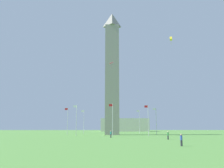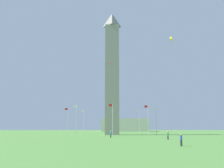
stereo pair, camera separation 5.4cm
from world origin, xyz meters
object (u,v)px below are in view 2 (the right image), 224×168
object	(u,v)px
kite_pink_diamond	(111,63)
person_blue_shirt	(181,140)
flagpole_ne	(76,119)
flagpole_e	(112,118)
person_teal_shirt	(111,134)
flagpole_s	(156,120)
flagpole_sw	(139,121)
flagpole_w	(111,121)
flagpole_se	(148,119)
kite_yellow_box	(171,39)
person_green_shirt	(168,135)
flagpole_nw	(84,121)
distant_building	(124,125)
obelisk_monument	(112,72)
flagpole_n	(67,120)

from	to	relation	value
kite_pink_diamond	person_blue_shirt	bearing A→B (deg)	102.69
flagpole_ne	flagpole_e	xyz separation A→B (m)	(-10.57, 4.38, 0.00)
person_teal_shirt	kite_pink_diamond	world-z (taller)	kite_pink_diamond
flagpole_s	person_blue_shirt	bearing A→B (deg)	83.04
flagpole_sw	flagpole_w	size ratio (longest dim) A/B	1.00
flagpole_se	kite_yellow_box	world-z (taller)	kite_yellow_box
flagpole_e	person_green_shirt	xyz separation A→B (m)	(-11.42, 15.97, -4.08)
person_blue_shirt	kite_yellow_box	xyz separation A→B (m)	(-5.66, -24.22, 23.78)
flagpole_sw	flagpole_nw	world-z (taller)	same
flagpole_nw	person_blue_shirt	xyz separation A→B (m)	(-19.60, 59.21, -4.09)
flagpole_se	distant_building	world-z (taller)	flagpole_se
flagpole_ne	flagpole_sw	size ratio (longest dim) A/B	1.00
obelisk_monument	flagpole_se	bearing A→B (deg)	134.85
flagpole_se	kite_yellow_box	bearing A→B (deg)	106.54
kite_pink_diamond	flagpole_w	bearing A→B (deg)	-90.61
flagpole_nw	person_teal_shirt	bearing A→B (deg)	107.12
distant_building	flagpole_ne	bearing A→B (deg)	76.12
kite_yellow_box	distant_building	bearing A→B (deg)	-85.95
flagpole_w	person_teal_shirt	size ratio (longest dim) A/B	5.26
person_green_shirt	person_teal_shirt	xyz separation A→B (m)	(11.90, -8.74, 0.02)
person_teal_shirt	flagpole_sw	bearing A→B (deg)	-50.04
person_blue_shirt	kite_pink_diamond	size ratio (longest dim) A/B	0.83
flagpole_n	distant_building	world-z (taller)	flagpole_n
flagpole_se	flagpole_sw	xyz separation A→B (m)	(-0.00, -21.15, 0.00)
flagpole_ne	flagpole_w	size ratio (longest dim) A/B	1.00
flagpole_se	flagpole_e	bearing A→B (deg)	22.50
flagpole_sw	kite_pink_diamond	size ratio (longest dim) A/B	4.54
obelisk_monument	kite_pink_diamond	xyz separation A→B (m)	(0.29, 7.50, 1.04)
flagpole_nw	distant_building	xyz separation A→B (m)	(-18.88, -55.24, -1.12)
flagpole_n	flagpole_nw	world-z (taller)	same
flagpole_n	obelisk_monument	bearing A→B (deg)	180.00
flagpole_s	kite_yellow_box	world-z (taller)	kite_yellow_box
person_blue_shirt	kite_yellow_box	size ratio (longest dim) A/B	0.78
person_green_shirt	distant_building	size ratio (longest dim) A/B	0.06
flagpole_ne	flagpole_se	world-z (taller)	same
obelisk_monument	flagpole_sw	xyz separation A→B (m)	(-10.52, -10.57, -16.75)
flagpole_n	flagpole_e	size ratio (longest dim) A/B	1.00
flagpole_sw	person_green_shirt	xyz separation A→B (m)	(-0.84, 41.50, -4.08)
flagpole_n	flagpole_e	xyz separation A→B (m)	(-14.96, 14.96, 0.00)
flagpole_n	flagpole_w	xyz separation A→B (m)	(-14.96, -14.96, 0.00)
flagpole_e	kite_pink_diamond	xyz separation A→B (m)	(0.24, -7.45, 17.79)
flagpole_ne	flagpole_w	bearing A→B (deg)	-112.50
flagpole_n	distant_building	size ratio (longest dim) A/B	0.32
kite_pink_diamond	kite_yellow_box	xyz separation A→B (m)	(-14.92, 16.91, 1.90)
flagpole_nw	distant_building	size ratio (longest dim) A/B	0.32
flagpole_nw	person_green_shirt	bearing A→B (deg)	117.92
flagpole_s	person_green_shirt	world-z (taller)	flagpole_s
flagpole_nw	flagpole_se	bearing A→B (deg)	135.00
flagpole_s	person_blue_shirt	xyz separation A→B (m)	(5.93, 48.63, -4.09)
flagpole_ne	flagpole_s	world-z (taller)	same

